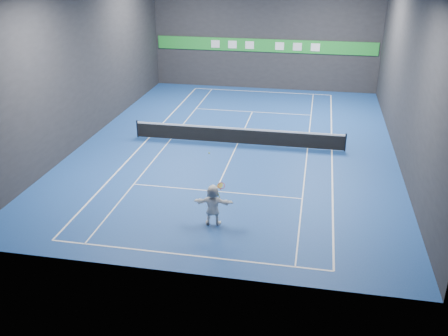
% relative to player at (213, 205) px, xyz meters
% --- Properties ---
extents(ground, '(26.00, 26.00, 0.00)m').
position_rel_player_xyz_m(ground, '(-0.52, 9.40, -0.89)').
color(ground, navy).
rests_on(ground, ground).
extents(wall_back, '(18.00, 0.10, 9.00)m').
position_rel_player_xyz_m(wall_back, '(-0.52, 22.40, 3.61)').
color(wall_back, '#232326').
rests_on(wall_back, ground).
extents(wall_front, '(18.00, 0.10, 9.00)m').
position_rel_player_xyz_m(wall_front, '(-0.52, -3.60, 3.61)').
color(wall_front, '#232326').
rests_on(wall_front, ground).
extents(wall_left, '(0.10, 26.00, 9.00)m').
position_rel_player_xyz_m(wall_left, '(-9.52, 9.40, 3.61)').
color(wall_left, '#232326').
rests_on(wall_left, ground).
extents(wall_right, '(0.10, 26.00, 9.00)m').
position_rel_player_xyz_m(wall_right, '(8.48, 9.40, 3.61)').
color(wall_right, '#232326').
rests_on(wall_right, ground).
extents(baseline_near, '(10.98, 0.08, 0.01)m').
position_rel_player_xyz_m(baseline_near, '(-0.52, -2.49, -0.89)').
color(baseline_near, white).
rests_on(baseline_near, ground).
extents(baseline_far, '(10.98, 0.08, 0.01)m').
position_rel_player_xyz_m(baseline_far, '(-0.52, 21.29, -0.89)').
color(baseline_far, white).
rests_on(baseline_far, ground).
extents(sideline_doubles_left, '(0.08, 23.78, 0.01)m').
position_rel_player_xyz_m(sideline_doubles_left, '(-6.01, 9.40, -0.89)').
color(sideline_doubles_left, white).
rests_on(sideline_doubles_left, ground).
extents(sideline_doubles_right, '(0.08, 23.78, 0.01)m').
position_rel_player_xyz_m(sideline_doubles_right, '(4.97, 9.40, -0.89)').
color(sideline_doubles_right, white).
rests_on(sideline_doubles_right, ground).
extents(sideline_singles_left, '(0.06, 23.78, 0.01)m').
position_rel_player_xyz_m(sideline_singles_left, '(-4.63, 9.40, -0.89)').
color(sideline_singles_left, white).
rests_on(sideline_singles_left, ground).
extents(sideline_singles_right, '(0.06, 23.78, 0.01)m').
position_rel_player_xyz_m(sideline_singles_right, '(3.59, 9.40, -0.89)').
color(sideline_singles_right, white).
rests_on(sideline_singles_right, ground).
extents(service_line_near, '(8.23, 0.06, 0.01)m').
position_rel_player_xyz_m(service_line_near, '(-0.52, 3.00, -0.89)').
color(service_line_near, white).
rests_on(service_line_near, ground).
extents(service_line_far, '(8.23, 0.06, 0.01)m').
position_rel_player_xyz_m(service_line_far, '(-0.52, 15.80, -0.89)').
color(service_line_far, white).
rests_on(service_line_far, ground).
extents(center_service_line, '(0.06, 12.80, 0.01)m').
position_rel_player_xyz_m(center_service_line, '(-0.52, 9.40, -0.89)').
color(center_service_line, white).
rests_on(center_service_line, ground).
extents(player, '(1.70, 0.67, 1.79)m').
position_rel_player_xyz_m(player, '(0.00, 0.00, 0.00)').
color(player, white).
rests_on(player, ground).
extents(tennis_ball, '(0.06, 0.06, 0.06)m').
position_rel_player_xyz_m(tennis_ball, '(-0.14, 0.03, 2.29)').
color(tennis_ball, '#CBDE25').
rests_on(tennis_ball, player).
extents(tennis_net, '(12.50, 0.10, 1.07)m').
position_rel_player_xyz_m(tennis_net, '(-0.52, 9.40, -0.35)').
color(tennis_net, black).
rests_on(tennis_net, ground).
extents(sponsor_banner, '(17.64, 0.11, 1.00)m').
position_rel_player_xyz_m(sponsor_banner, '(-0.52, 22.34, 2.61)').
color(sponsor_banner, green).
rests_on(sponsor_banner, wall_back).
extents(tennis_racket, '(0.44, 0.36, 0.70)m').
position_rel_player_xyz_m(tennis_racket, '(0.33, 0.05, 0.83)').
color(tennis_racket, red).
rests_on(tennis_racket, player).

